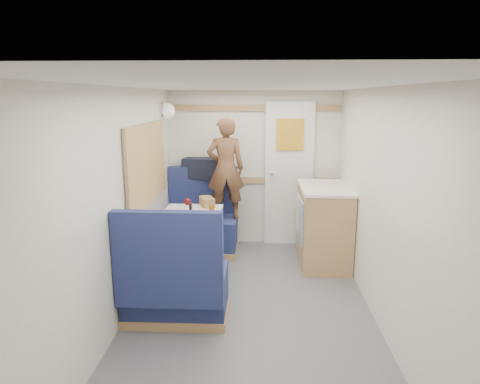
{
  "coord_description": "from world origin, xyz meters",
  "views": [
    {
      "loc": [
        0.07,
        -3.25,
        1.92
      ],
      "look_at": [
        -0.12,
        0.9,
        0.99
      ],
      "focal_mm": 32.0,
      "sensor_mm": 36.0,
      "label": 1
    }
  ],
  "objects_px": {
    "cheese_block": "(194,220)",
    "tumbler_left": "(167,217)",
    "salt_grinder": "(187,209)",
    "beer_glass": "(212,210)",
    "bench_far": "(202,228)",
    "pepper_grinder": "(190,208)",
    "orange_fruit": "(207,213)",
    "tray": "(193,220)",
    "dome_light": "(166,111)",
    "bread_loaf": "(207,202)",
    "bench_near": "(175,289)",
    "person": "(226,169)",
    "duffel_bag": "(204,168)",
    "wine_glass": "(187,202)",
    "galley_counter": "(323,225)",
    "dinette_table": "(190,229)"
  },
  "relations": [
    {
      "from": "cheese_block",
      "to": "tumbler_left",
      "type": "height_order",
      "value": "tumbler_left"
    },
    {
      "from": "salt_grinder",
      "to": "beer_glass",
      "type": "bearing_deg",
      "value": 1.99
    },
    {
      "from": "bench_far",
      "to": "pepper_grinder",
      "type": "xyz_separation_m",
      "value": [
        -0.01,
        -0.75,
        0.47
      ]
    },
    {
      "from": "orange_fruit",
      "to": "tray",
      "type": "bearing_deg",
      "value": -137.19
    },
    {
      "from": "orange_fruit",
      "to": "salt_grinder",
      "type": "height_order",
      "value": "salt_grinder"
    },
    {
      "from": "bench_far",
      "to": "beer_glass",
      "type": "relative_size",
      "value": 11.29
    },
    {
      "from": "dome_light",
      "to": "bread_loaf",
      "type": "bearing_deg",
      "value": -42.08
    },
    {
      "from": "bench_far",
      "to": "dome_light",
      "type": "xyz_separation_m",
      "value": [
        -0.39,
        -0.01,
        1.45
      ]
    },
    {
      "from": "bench_near",
      "to": "person",
      "type": "relative_size",
      "value": 0.85
    },
    {
      "from": "bench_far",
      "to": "tumbler_left",
      "type": "relative_size",
      "value": 8.92
    },
    {
      "from": "person",
      "to": "salt_grinder",
      "type": "height_order",
      "value": "person"
    },
    {
      "from": "tray",
      "to": "pepper_grinder",
      "type": "distance_m",
      "value": 0.35
    },
    {
      "from": "duffel_bag",
      "to": "dome_light",
      "type": "bearing_deg",
      "value": -135.55
    },
    {
      "from": "dome_light",
      "to": "wine_glass",
      "type": "bearing_deg",
      "value": -65.88
    },
    {
      "from": "salt_grinder",
      "to": "tray",
      "type": "bearing_deg",
      "value": -68.04
    },
    {
      "from": "tray",
      "to": "cheese_block",
      "type": "height_order",
      "value": "cheese_block"
    },
    {
      "from": "cheese_block",
      "to": "salt_grinder",
      "type": "xyz_separation_m",
      "value": [
        -0.13,
        0.35,
        0.01
      ]
    },
    {
      "from": "tray",
      "to": "salt_grinder",
      "type": "relative_size",
      "value": 3.83
    },
    {
      "from": "duffel_bag",
      "to": "tumbler_left",
      "type": "xyz_separation_m",
      "value": [
        -0.19,
        -1.42,
        -0.25
      ]
    },
    {
      "from": "bench_far",
      "to": "orange_fruit",
      "type": "bearing_deg",
      "value": -78.63
    },
    {
      "from": "bench_near",
      "to": "wine_glass",
      "type": "xyz_separation_m",
      "value": [
        -0.03,
        0.91,
        0.54
      ]
    },
    {
      "from": "wine_glass",
      "to": "beer_glass",
      "type": "relative_size",
      "value": 1.81
    },
    {
      "from": "bench_far",
      "to": "tray",
      "type": "relative_size",
      "value": 2.83
    },
    {
      "from": "bench_near",
      "to": "orange_fruit",
      "type": "bearing_deg",
      "value": 75.59
    },
    {
      "from": "galley_counter",
      "to": "salt_grinder",
      "type": "distance_m",
      "value": 1.62
    },
    {
      "from": "bench_far",
      "to": "duffel_bag",
      "type": "xyz_separation_m",
      "value": [
        0.02,
        0.26,
        0.73
      ]
    },
    {
      "from": "bench_near",
      "to": "person",
      "type": "distance_m",
      "value": 1.88
    },
    {
      "from": "person",
      "to": "salt_grinder",
      "type": "relative_size",
      "value": 12.83
    },
    {
      "from": "duffel_bag",
      "to": "beer_glass",
      "type": "bearing_deg",
      "value": -68.24
    },
    {
      "from": "duffel_bag",
      "to": "beer_glass",
      "type": "distance_m",
      "value": 1.13
    },
    {
      "from": "tumbler_left",
      "to": "beer_glass",
      "type": "height_order",
      "value": "tumbler_left"
    },
    {
      "from": "dinette_table",
      "to": "tumbler_left",
      "type": "relative_size",
      "value": 7.82
    },
    {
      "from": "bench_far",
      "to": "salt_grinder",
      "type": "relative_size",
      "value": 10.86
    },
    {
      "from": "orange_fruit",
      "to": "tumbler_left",
      "type": "bearing_deg",
      "value": -152.86
    },
    {
      "from": "bench_far",
      "to": "salt_grinder",
      "type": "xyz_separation_m",
      "value": [
        -0.03,
        -0.83,
        0.47
      ]
    },
    {
      "from": "galley_counter",
      "to": "person",
      "type": "bearing_deg",
      "value": 166.63
    },
    {
      "from": "person",
      "to": "wine_glass",
      "type": "bearing_deg",
      "value": 58.67
    },
    {
      "from": "duffel_bag",
      "to": "salt_grinder",
      "type": "height_order",
      "value": "duffel_bag"
    },
    {
      "from": "bench_far",
      "to": "person",
      "type": "relative_size",
      "value": 0.85
    },
    {
      "from": "dinette_table",
      "to": "cheese_block",
      "type": "height_order",
      "value": "cheese_block"
    },
    {
      "from": "cheese_block",
      "to": "wine_glass",
      "type": "distance_m",
      "value": 0.4
    },
    {
      "from": "person",
      "to": "tumbler_left",
      "type": "height_order",
      "value": "person"
    },
    {
      "from": "salt_grinder",
      "to": "bread_loaf",
      "type": "distance_m",
      "value": 0.38
    },
    {
      "from": "cheese_block",
      "to": "bench_far",
      "type": "bearing_deg",
      "value": 94.66
    },
    {
      "from": "wine_glass",
      "to": "tumbler_left",
      "type": "distance_m",
      "value": 0.38
    },
    {
      "from": "bench_far",
      "to": "galley_counter",
      "type": "relative_size",
      "value": 1.14
    },
    {
      "from": "tumbler_left",
      "to": "bread_loaf",
      "type": "relative_size",
      "value": 0.51
    },
    {
      "from": "dome_light",
      "to": "pepper_grinder",
      "type": "xyz_separation_m",
      "value": [
        0.38,
        -0.74,
        -0.98
      ]
    },
    {
      "from": "person",
      "to": "orange_fruit",
      "type": "xyz_separation_m",
      "value": [
        -0.12,
        -0.93,
        -0.3
      ]
    },
    {
      "from": "dinette_table",
      "to": "tray",
      "type": "height_order",
      "value": "tray"
    }
  ]
}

